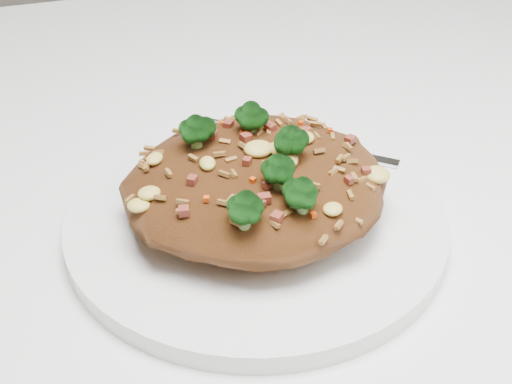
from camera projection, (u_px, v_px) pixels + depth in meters
dining_table at (281, 267)px, 0.58m from camera, size 1.20×0.80×0.75m
plate at (256, 219)px, 0.47m from camera, size 0.25×0.25×0.01m
fried_rice at (256, 174)px, 0.45m from camera, size 0.17×0.15×0.07m
fork at (302, 144)px, 0.53m from camera, size 0.14×0.11×0.00m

